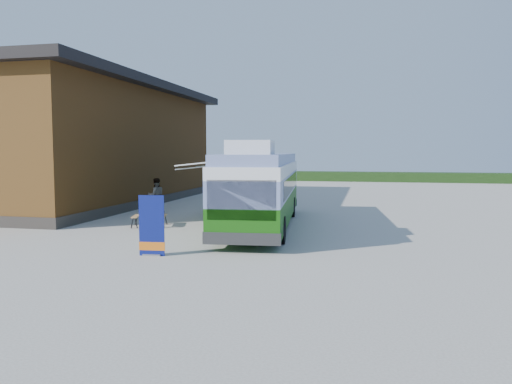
% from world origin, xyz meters
% --- Properties ---
extents(ground, '(100.00, 100.00, 0.00)m').
position_xyz_m(ground, '(0.00, 0.00, 0.00)').
color(ground, '#BCB7AD').
rests_on(ground, ground).
extents(barn, '(9.60, 21.20, 7.50)m').
position_xyz_m(barn, '(-10.50, 10.00, 3.59)').
color(barn, brown).
rests_on(barn, ground).
extents(hedge, '(40.00, 3.00, 1.00)m').
position_xyz_m(hedge, '(8.00, 38.00, 0.50)').
color(hedge, '#264419').
rests_on(hedge, ground).
extents(bus, '(3.69, 12.10, 3.66)m').
position_xyz_m(bus, '(1.76, 2.70, 1.75)').
color(bus, '#1E7012').
rests_on(bus, ground).
extents(awning, '(3.11, 4.56, 0.53)m').
position_xyz_m(awning, '(-0.27, 3.17, 2.66)').
color(awning, white).
rests_on(awning, ground).
extents(banner, '(0.83, 0.24, 1.91)m').
position_xyz_m(banner, '(-0.34, -3.97, 0.78)').
color(banner, navy).
rests_on(banner, ground).
extents(picnic_table, '(1.69, 1.58, 0.79)m').
position_xyz_m(picnic_table, '(-3.05, 1.71, 0.59)').
color(picnic_table, tan).
rests_on(picnic_table, ground).
extents(person_a, '(0.73, 0.55, 1.79)m').
position_xyz_m(person_a, '(-1.95, 6.79, 0.90)').
color(person_a, '#999999').
rests_on(person_a, ground).
extents(person_b, '(1.14, 1.10, 1.86)m').
position_xyz_m(person_b, '(-4.78, 6.30, 0.93)').
color(person_b, '#999999').
rests_on(person_b, ground).
extents(slurry_tanker, '(1.84, 5.40, 1.99)m').
position_xyz_m(slurry_tanker, '(-0.81, 11.34, 1.15)').
color(slurry_tanker, '#178323').
rests_on(slurry_tanker, ground).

